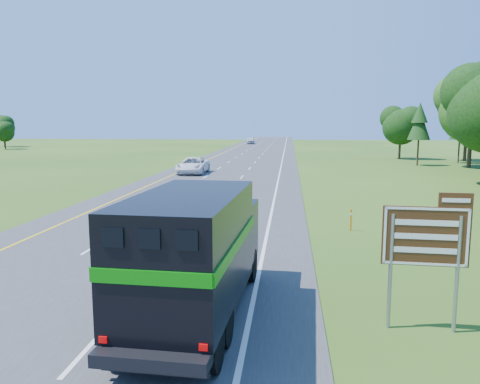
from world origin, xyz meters
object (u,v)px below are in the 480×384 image
(exit_sign, at_px, (427,242))
(horse_truck, at_px, (196,251))
(white_suv, at_px, (193,165))
(far_car, at_px, (251,140))

(exit_sign, bearing_deg, horse_truck, -177.47)
(horse_truck, height_order, white_suv, horse_truck)
(far_car, height_order, exit_sign, exit_sign)
(white_suv, height_order, exit_sign, exit_sign)
(far_car, relative_size, exit_sign, 1.45)
(far_car, bearing_deg, white_suv, -94.65)
(horse_truck, relative_size, far_car, 1.54)
(white_suv, relative_size, exit_sign, 1.70)
(far_car, bearing_deg, exit_sign, -87.62)
(white_suv, bearing_deg, exit_sign, -70.41)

